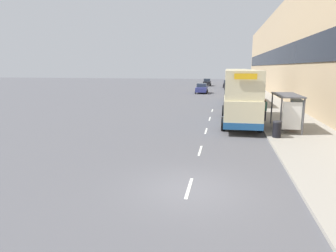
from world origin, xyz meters
name	(u,v)px	position (x,y,z in m)	size (l,w,h in m)	color
ground_plane	(189,189)	(0.00, 0.00, 0.00)	(220.00, 220.00, 0.00)	#515156
pavement	(258,96)	(6.50, 38.50, 0.07)	(5.00, 93.00, 0.14)	gray
terrace_facade	(288,51)	(10.49, 38.50, 6.86)	(3.10, 93.00, 13.73)	tan
lane_mark_0	(189,188)	(0.00, 0.09, 0.01)	(0.12, 2.00, 0.01)	silver
lane_mark_1	(200,151)	(0.00, 5.38, 0.01)	(0.12, 2.00, 0.01)	silver
lane_mark_2	(206,131)	(0.00, 10.67, 0.01)	(0.12, 2.00, 0.01)	silver
lane_mark_3	(210,119)	(0.00, 15.95, 0.01)	(0.12, 2.00, 0.01)	silver
lane_mark_4	(212,110)	(0.00, 21.24, 0.01)	(0.12, 2.00, 0.01)	silver
bus_shelter	(290,105)	(5.77, 11.53, 1.88)	(1.60, 4.20, 2.48)	#4C4C51
double_decker_bus_near	(240,95)	(2.47, 14.29, 2.28)	(2.85, 10.58, 4.30)	beige
double_decker_bus_ahead	(236,86)	(2.59, 27.66, 2.28)	(2.85, 10.90, 4.30)	beige
car_0	(202,88)	(-2.76, 42.76, 0.86)	(2.07, 4.53, 1.72)	navy
car_1	(207,82)	(-3.08, 64.47, 0.87)	(1.93, 3.96, 1.76)	black
car_2	(227,84)	(1.85, 59.15, 0.84)	(2.01, 4.45, 1.69)	black
car_3	(229,85)	(2.13, 53.13, 0.85)	(1.99, 4.50, 1.70)	#4C5156
pedestrian_at_shelter	(265,110)	(4.52, 15.00, 1.06)	(0.36, 0.36, 1.80)	#23232D
pedestrian_1	(299,117)	(6.45, 11.74, 1.02)	(0.34, 0.34, 1.72)	#23232D
litter_bin	(277,129)	(4.55, 8.90, 0.67)	(0.55, 0.55, 1.05)	black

